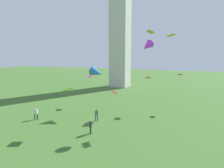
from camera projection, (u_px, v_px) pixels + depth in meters
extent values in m
cube|color=beige|center=(120.00, 13.00, 57.04)|extent=(4.98, 4.98, 41.89)
cylinder|color=#1E2333|center=(35.00, 117.00, 29.17)|extent=(0.16, 0.16, 0.83)
cylinder|color=#1E2333|center=(37.00, 117.00, 29.17)|extent=(0.16, 0.16, 0.83)
cube|color=silver|center=(36.00, 112.00, 29.06)|extent=(0.52, 0.41, 0.66)
sphere|color=#D8AD84|center=(36.00, 109.00, 29.00)|extent=(0.24, 0.24, 0.24)
cylinder|color=#1E2333|center=(90.00, 131.00, 23.72)|extent=(0.15, 0.15, 0.83)
cylinder|color=#1E2333|center=(91.00, 130.00, 24.10)|extent=(0.15, 0.15, 0.83)
cube|color=#2D3338|center=(91.00, 124.00, 23.80)|extent=(0.42, 0.51, 0.65)
sphere|color=#D8AD84|center=(90.00, 121.00, 23.74)|extent=(0.24, 0.24, 0.24)
cylinder|color=#235693|center=(98.00, 118.00, 28.51)|extent=(0.14, 0.14, 0.77)
cylinder|color=#235693|center=(95.00, 118.00, 28.68)|extent=(0.14, 0.14, 0.77)
cube|color=#51754C|center=(96.00, 113.00, 28.50)|extent=(0.44, 0.28, 0.61)
sphere|color=brown|center=(96.00, 110.00, 28.44)|extent=(0.23, 0.23, 0.23)
cube|color=red|center=(180.00, 75.00, 34.10)|extent=(0.83, 1.00, 0.33)
cube|color=#5CC50E|center=(66.00, 90.00, 24.32)|extent=(1.90, 1.86, 0.74)
cone|color=#C732E6|center=(147.00, 46.00, 26.36)|extent=(1.80, 2.18, 1.72)
cube|color=#B61690|center=(89.00, 76.00, 37.64)|extent=(1.21, 1.44, 0.16)
cube|color=red|center=(114.00, 92.00, 29.50)|extent=(1.25, 1.46, 0.72)
cube|color=orange|center=(148.00, 78.00, 33.06)|extent=(1.21, 1.10, 0.48)
cube|color=#DAA304|center=(171.00, 35.00, 28.59)|extent=(1.43, 1.34, 0.37)
cube|color=gold|center=(150.00, 32.00, 23.20)|extent=(0.99, 0.97, 0.46)
cone|color=#296DB5|center=(97.00, 73.00, 31.71)|extent=(2.60, 1.96, 1.90)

